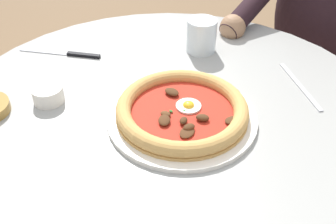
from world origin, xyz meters
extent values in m
cylinder|color=#999993|center=(0.00, 0.00, 0.70)|extent=(0.95, 0.95, 0.04)
cylinder|color=gray|center=(0.00, 0.00, 0.35)|extent=(0.09, 0.09, 0.66)
cylinder|color=white|center=(-0.04, 0.00, 0.72)|extent=(0.30, 0.30, 0.01)
cylinder|color=tan|center=(-0.04, 0.00, 0.73)|extent=(0.26, 0.26, 0.01)
torus|color=tan|center=(-0.04, 0.00, 0.74)|extent=(0.26, 0.26, 0.03)
cylinder|color=red|center=(-0.04, 0.00, 0.73)|extent=(0.24, 0.24, 0.00)
cylinder|color=white|center=(-0.04, -0.02, 0.74)|extent=(0.05, 0.05, 0.00)
ellipsoid|color=yellow|center=(-0.04, -0.02, 0.74)|extent=(0.02, 0.02, 0.02)
ellipsoid|color=#4C2D19|center=(-0.09, 0.04, 0.74)|extent=(0.03, 0.04, 0.01)
ellipsoid|color=#4C2D19|center=(-0.08, -0.01, 0.74)|extent=(0.03, 0.03, 0.01)
ellipsoid|color=#4C2D19|center=(-0.04, 0.05, 0.74)|extent=(0.04, 0.04, 0.01)
ellipsoid|color=brown|center=(-0.02, 0.03, 0.74)|extent=(0.02, 0.02, 0.01)
ellipsoid|color=#4C2D19|center=(-0.13, -0.04, 0.74)|extent=(0.03, 0.04, 0.01)
ellipsoid|color=#4C2D19|center=(-0.06, 0.03, 0.74)|extent=(0.02, 0.02, 0.01)
ellipsoid|color=#4C2D19|center=(-0.08, 0.03, 0.74)|extent=(0.02, 0.03, 0.01)
ellipsoid|color=#4C2D19|center=(0.02, -0.03, 0.74)|extent=(0.03, 0.03, 0.01)
ellipsoid|color=#2D6B28|center=(-0.10, -0.08, 0.74)|extent=(0.01, 0.01, 0.00)
ellipsoid|color=#2D6B28|center=(-0.02, 0.02, 0.74)|extent=(0.01, 0.01, 0.00)
ellipsoid|color=#2D6B28|center=(-0.04, 0.00, 0.74)|extent=(0.01, 0.01, 0.00)
cylinder|color=silver|center=(0.12, -0.23, 0.76)|extent=(0.07, 0.07, 0.08)
cylinder|color=silver|center=(0.12, -0.23, 0.73)|extent=(0.06, 0.06, 0.04)
cube|color=silver|center=(0.39, 0.05, 0.72)|extent=(0.11, 0.08, 0.00)
cube|color=black|center=(0.30, -0.01, 0.72)|extent=(0.08, 0.06, 0.01)
cylinder|color=white|center=(0.20, 0.15, 0.73)|extent=(0.06, 0.06, 0.03)
cylinder|color=olive|center=(0.20, 0.15, 0.74)|extent=(0.05, 0.05, 0.01)
cube|color=#BCBCC1|center=(-0.15, -0.27, 0.72)|extent=(0.16, 0.11, 0.00)
cube|color=#282833|center=(-0.03, -0.67, 0.23)|extent=(0.35, 0.29, 0.45)
ellipsoid|color=black|center=(-0.03, -0.67, 0.71)|extent=(0.38, 0.23, 0.51)
cylinder|color=black|center=(0.12, -0.46, 0.77)|extent=(0.07, 0.27, 0.14)
sphere|color=#936B4C|center=(0.11, -0.36, 0.73)|extent=(0.07, 0.07, 0.07)
cube|color=#504A45|center=(-0.03, -0.71, 0.44)|extent=(0.45, 0.45, 0.02)
cylinder|color=#4C4742|center=(0.17, -0.53, 0.22)|extent=(0.02, 0.02, 0.43)
cylinder|color=#4C4742|center=(-0.22, -0.51, 0.22)|extent=(0.02, 0.02, 0.43)
cylinder|color=#4C4742|center=(0.16, -0.92, 0.22)|extent=(0.02, 0.02, 0.43)
camera|label=1|loc=(-0.43, 0.44, 1.20)|focal=41.41mm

